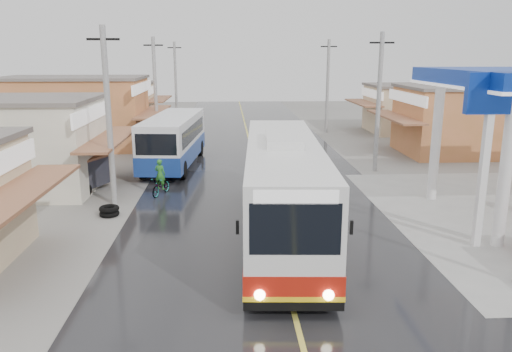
# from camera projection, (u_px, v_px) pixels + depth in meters

# --- Properties ---
(ground) EXTENTS (120.00, 120.00, 0.00)m
(ground) POSITION_uv_depth(u_px,v_px,m) (288.00, 289.00, 14.78)
(ground) COLOR slate
(ground) RESTS_ON ground
(road) EXTENTS (12.00, 90.00, 0.02)m
(road) POSITION_uv_depth(u_px,v_px,m) (257.00, 172.00, 29.32)
(road) COLOR black
(road) RESTS_ON ground
(centre_line) EXTENTS (0.15, 90.00, 0.01)m
(centre_line) POSITION_uv_depth(u_px,v_px,m) (257.00, 172.00, 29.32)
(centre_line) COLOR #D8CC4C
(centre_line) RESTS_ON road
(shopfronts_left) EXTENTS (11.00, 44.00, 5.20)m
(shopfronts_left) POSITION_uv_depth(u_px,v_px,m) (50.00, 164.00, 31.51)
(shopfronts_left) COLOR tan
(shopfronts_left) RESTS_ON ground
(utility_poles_left) EXTENTS (1.60, 50.00, 8.00)m
(utility_poles_left) POSITION_uv_depth(u_px,v_px,m) (140.00, 170.00, 29.91)
(utility_poles_left) COLOR gray
(utility_poles_left) RESTS_ON ground
(utility_poles_right) EXTENTS (1.60, 36.00, 8.00)m
(utility_poles_right) POSITION_uv_depth(u_px,v_px,m) (375.00, 171.00, 29.71)
(utility_poles_right) COLOR gray
(utility_poles_right) RESTS_ON ground
(coach_bus) EXTENTS (3.54, 12.76, 3.94)m
(coach_bus) POSITION_uv_depth(u_px,v_px,m) (283.00, 188.00, 18.62)
(coach_bus) COLOR silver
(coach_bus) RESTS_ON road
(second_bus) EXTENTS (3.37, 9.53, 3.10)m
(second_bus) POSITION_uv_depth(u_px,v_px,m) (174.00, 140.00, 30.58)
(second_bus) COLOR silver
(second_bus) RESTS_ON road
(cyclist) EXTENTS (1.14, 1.81, 1.84)m
(cyclist) POSITION_uv_depth(u_px,v_px,m) (161.00, 183.00, 24.50)
(cyclist) COLOR black
(cyclist) RESTS_ON ground
(tricycle_near) EXTENTS (2.27, 2.74, 1.79)m
(tricycle_near) POSITION_uv_depth(u_px,v_px,m) (87.00, 171.00, 25.15)
(tricycle_near) COLOR #26262D
(tricycle_near) RESTS_ON ground
(tyre_stack) EXTENTS (0.86, 0.86, 0.44)m
(tyre_stack) POSITION_uv_depth(u_px,v_px,m) (109.00, 211.00, 21.43)
(tyre_stack) COLOR black
(tyre_stack) RESTS_ON ground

